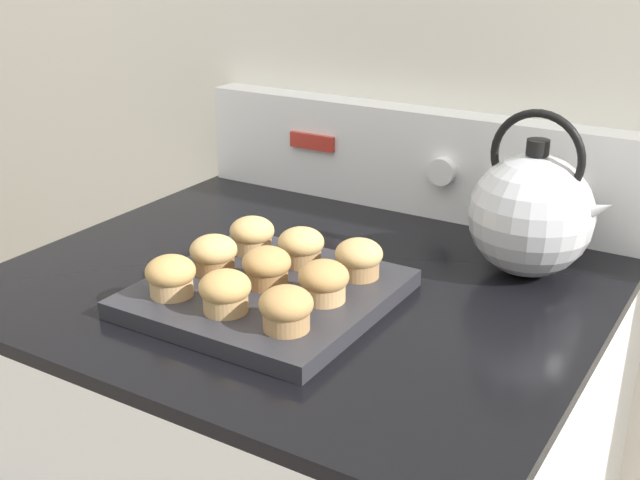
# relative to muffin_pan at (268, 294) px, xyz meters

# --- Properties ---
(wall_back) EXTENTS (8.00, 0.05, 2.40)m
(wall_back) POSITION_rel_muffin_pan_xyz_m (-0.00, 0.47, 0.25)
(wall_back) COLOR silver
(wall_back) RESTS_ON ground_plane
(control_panel) EXTENTS (0.76, 0.07, 0.17)m
(control_panel) POSITION_rel_muffin_pan_xyz_m (0.00, 0.42, 0.07)
(control_panel) COLOR white
(control_panel) RESTS_ON stove_range
(muffin_pan) EXTENTS (0.29, 0.29, 0.02)m
(muffin_pan) POSITION_rel_muffin_pan_xyz_m (0.00, 0.00, 0.00)
(muffin_pan) COLOR #28282D
(muffin_pan) RESTS_ON stove_range
(muffin_r0_c0) EXTENTS (0.06, 0.06, 0.05)m
(muffin_r0_c0) POSITION_rel_muffin_pan_xyz_m (-0.08, -0.08, 0.04)
(muffin_r0_c0) COLOR tan
(muffin_r0_c0) RESTS_ON muffin_pan
(muffin_r0_c1) EXTENTS (0.06, 0.06, 0.05)m
(muffin_r0_c1) POSITION_rel_muffin_pan_xyz_m (0.00, -0.08, 0.04)
(muffin_r0_c1) COLOR tan
(muffin_r0_c1) RESTS_ON muffin_pan
(muffin_r0_c2) EXTENTS (0.06, 0.06, 0.05)m
(muffin_r0_c2) POSITION_rel_muffin_pan_xyz_m (0.08, -0.08, 0.04)
(muffin_r0_c2) COLOR #A37A4C
(muffin_r0_c2) RESTS_ON muffin_pan
(muffin_r1_c0) EXTENTS (0.06, 0.06, 0.05)m
(muffin_r1_c0) POSITION_rel_muffin_pan_xyz_m (-0.08, -0.00, 0.04)
(muffin_r1_c0) COLOR olive
(muffin_r1_c0) RESTS_ON muffin_pan
(muffin_r1_c1) EXTENTS (0.06, 0.06, 0.05)m
(muffin_r1_c1) POSITION_rel_muffin_pan_xyz_m (-0.00, 0.00, 0.04)
(muffin_r1_c1) COLOR olive
(muffin_r1_c1) RESTS_ON muffin_pan
(muffin_r1_c2) EXTENTS (0.06, 0.06, 0.05)m
(muffin_r1_c2) POSITION_rel_muffin_pan_xyz_m (0.08, 0.00, 0.04)
(muffin_r1_c2) COLOR tan
(muffin_r1_c2) RESTS_ON muffin_pan
(muffin_r2_c0) EXTENTS (0.06, 0.06, 0.05)m
(muffin_r2_c0) POSITION_rel_muffin_pan_xyz_m (-0.08, 0.08, 0.04)
(muffin_r2_c0) COLOR tan
(muffin_r2_c0) RESTS_ON muffin_pan
(muffin_r2_c1) EXTENTS (0.06, 0.06, 0.05)m
(muffin_r2_c1) POSITION_rel_muffin_pan_xyz_m (0.00, 0.08, 0.04)
(muffin_r2_c1) COLOR #A37A4C
(muffin_r2_c1) RESTS_ON muffin_pan
(muffin_r2_c2) EXTENTS (0.06, 0.06, 0.05)m
(muffin_r2_c2) POSITION_rel_muffin_pan_xyz_m (0.08, 0.09, 0.04)
(muffin_r2_c2) COLOR #A37A4C
(muffin_r2_c2) RESTS_ON muffin_pan
(tea_kettle) EXTENTS (0.19, 0.17, 0.23)m
(tea_kettle) POSITION_rel_muffin_pan_xyz_m (0.25, 0.26, 0.08)
(tea_kettle) COLOR silver
(tea_kettle) RESTS_ON stove_range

